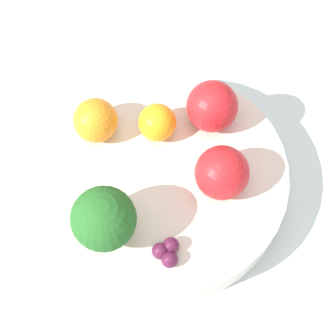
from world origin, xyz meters
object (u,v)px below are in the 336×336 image
at_px(broccoli, 107,222).
at_px(apple_red, 212,106).
at_px(apple_green, 222,173).
at_px(orange_front, 157,122).
at_px(bowl, 168,181).
at_px(orange_back, 96,120).
at_px(grape_cluster, 167,252).

relative_size(broccoli, apple_red, 1.32).
bearing_deg(apple_green, orange_front, 88.24).
xyz_separation_m(bowl, orange_back, (-0.01, 0.09, 0.05)).
distance_m(apple_green, grape_cluster, 0.09).
relative_size(broccoli, orange_back, 1.54).
distance_m(apple_red, apple_green, 0.08).
distance_m(bowl, broccoli, 0.11).
bearing_deg(orange_back, grape_cluster, -109.67).
distance_m(broccoli, grape_cluster, 0.07).
bearing_deg(broccoli, orange_front, 20.72).
distance_m(bowl, apple_green, 0.07).
xyz_separation_m(apple_red, orange_front, (-0.05, 0.03, -0.01)).
bearing_deg(bowl, apple_green, -62.33).
height_order(broccoli, apple_red, broccoli).
xyz_separation_m(apple_green, orange_back, (-0.04, 0.14, -0.00)).
bearing_deg(bowl, broccoli, -177.35).
relative_size(broccoli, orange_front, 1.80).
distance_m(bowl, orange_front, 0.07).
xyz_separation_m(broccoli, apple_red, (0.17, 0.01, -0.01)).
height_order(apple_green, orange_back, apple_green).
bearing_deg(grape_cluster, orange_back, 70.33).
bearing_deg(apple_green, broccoli, 158.79).
xyz_separation_m(broccoli, orange_back, (0.08, 0.09, -0.02)).
distance_m(orange_front, grape_cluster, 0.14).
xyz_separation_m(apple_green, orange_front, (0.00, 0.09, -0.01)).
bearing_deg(apple_red, apple_green, -132.85).
bearing_deg(orange_back, bowl, -80.96).
bearing_deg(broccoli, orange_back, 50.95).
bearing_deg(bowl, apple_red, 5.70).
bearing_deg(grape_cluster, apple_green, 5.89).
bearing_deg(apple_red, orange_front, 146.74).
xyz_separation_m(apple_red, apple_green, (-0.05, -0.06, 0.00)).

